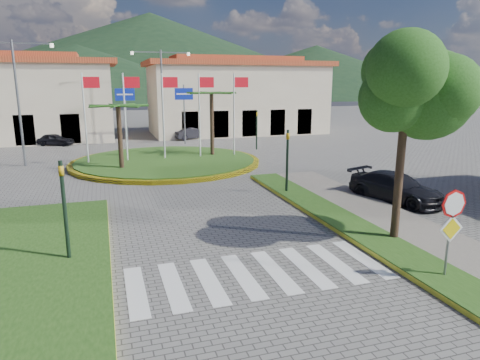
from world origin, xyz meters
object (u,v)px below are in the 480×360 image
object	(u,v)px
roundabout_island	(166,161)
white_van	(52,137)
deciduous_tree	(406,90)
car_side_right	(396,187)
car_dark_a	(55,139)
stop_sign	(452,220)
car_dark_b	(192,133)

from	to	relation	value
roundabout_island	white_van	world-z (taller)	roundabout_island
deciduous_tree	car_side_right	distance (m)	7.06
car_dark_a	car_side_right	world-z (taller)	car_side_right
car_side_right	deciduous_tree	bearing A→B (deg)	-145.47
stop_sign	car_dark_b	distance (m)	31.96
roundabout_island	deciduous_tree	bearing A→B (deg)	-72.09
car_side_right	roundabout_island	bearing A→B (deg)	106.89
roundabout_island	car_side_right	bearing A→B (deg)	-55.24
roundabout_island	white_van	xyz separation A→B (m)	(-8.36, 13.02, 0.36)
car_dark_b	car_side_right	size ratio (longest dim) A/B	0.77
roundabout_island	stop_sign	distance (m)	20.69
white_van	deciduous_tree	bearing A→B (deg)	-133.24
car_dark_b	roundabout_island	bearing A→B (deg)	143.89
car_dark_a	white_van	bearing A→B (deg)	36.00
white_van	car_dark_b	distance (m)	12.59
roundabout_island	white_van	bearing A→B (deg)	122.71
white_van	car_dark_a	size ratio (longest dim) A/B	1.22
white_van	car_dark_a	world-z (taller)	car_dark_a
stop_sign	car_dark_a	size ratio (longest dim) A/B	0.84
roundabout_island	stop_sign	world-z (taller)	roundabout_island
stop_sign	white_van	distance (m)	35.64
stop_sign	car_dark_a	world-z (taller)	stop_sign
roundabout_island	car_dark_a	world-z (taller)	roundabout_island
roundabout_island	stop_sign	xyz separation A→B (m)	(4.90, -20.04, 1.62)
car_side_right	car_dark_b	bearing A→B (deg)	82.78
car_dark_a	car_side_right	size ratio (longest dim) A/B	0.69
deciduous_tree	car_side_right	bearing A→B (deg)	52.41
car_dark_a	car_dark_b	size ratio (longest dim) A/B	0.90
roundabout_island	deciduous_tree	world-z (taller)	deciduous_tree
stop_sign	car_dark_a	distance (m)	34.07
deciduous_tree	white_van	xyz separation A→B (m)	(-13.86, 30.02, -4.64)
deciduous_tree	white_van	size ratio (longest dim) A/B	1.77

